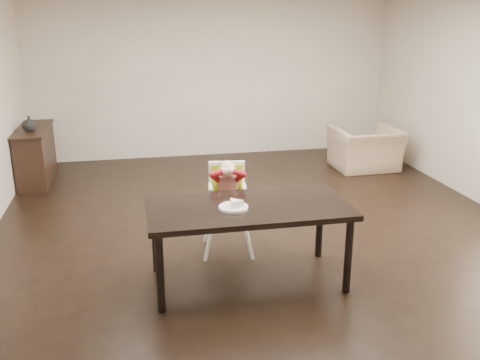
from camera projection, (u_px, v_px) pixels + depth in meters
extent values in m
plane|color=black|center=(262.00, 232.00, 6.07)|extent=(7.00, 7.00, 0.00)
cube|color=beige|center=(213.00, 76.00, 8.92)|extent=(6.00, 0.02, 2.70)
cube|color=beige|center=(453.00, 258.00, 2.39)|extent=(6.00, 0.02, 2.70)
cube|color=black|center=(248.00, 208.00, 4.76)|extent=(1.80, 0.90, 0.05)
cylinder|color=black|center=(160.00, 274.00, 4.37)|extent=(0.07, 0.07, 0.70)
cylinder|color=black|center=(348.00, 256.00, 4.69)|extent=(0.07, 0.07, 0.70)
cylinder|color=black|center=(155.00, 238.00, 5.06)|extent=(0.07, 0.07, 0.70)
cylinder|color=black|center=(320.00, 224.00, 5.38)|extent=(0.07, 0.07, 0.70)
cylinder|color=white|center=(210.00, 235.00, 5.35)|extent=(0.04, 0.04, 0.52)
cylinder|color=white|center=(247.00, 234.00, 5.37)|extent=(0.04, 0.04, 0.52)
cylinder|color=white|center=(210.00, 221.00, 5.70)|extent=(0.04, 0.04, 0.52)
cylinder|color=white|center=(244.00, 220.00, 5.73)|extent=(0.04, 0.04, 0.52)
cube|color=white|center=(228.00, 204.00, 5.46)|extent=(0.41, 0.38, 0.05)
cube|color=#A8C719|center=(228.00, 201.00, 5.45)|extent=(0.33, 0.32, 0.03)
cube|color=white|center=(227.00, 179.00, 5.53)|extent=(0.37, 0.10, 0.39)
cube|color=#A8C719|center=(227.00, 181.00, 5.51)|extent=(0.31, 0.06, 0.35)
cube|color=black|center=(221.00, 183.00, 5.44)|extent=(0.05, 0.17, 0.02)
cube|color=black|center=(233.00, 183.00, 5.44)|extent=(0.05, 0.17, 0.02)
cylinder|color=#B52714|center=(227.00, 188.00, 5.41)|extent=(0.24, 0.24, 0.25)
sphere|color=beige|center=(227.00, 169.00, 5.33)|extent=(0.19, 0.19, 0.17)
ellipsoid|color=brown|center=(227.00, 166.00, 5.34)|extent=(0.19, 0.18, 0.13)
sphere|color=beige|center=(224.00, 171.00, 5.24)|extent=(0.08, 0.08, 0.07)
sphere|color=beige|center=(231.00, 171.00, 5.24)|extent=(0.08, 0.08, 0.07)
cylinder|color=white|center=(233.00, 208.00, 4.67)|extent=(0.27, 0.27, 0.02)
torus|color=white|center=(233.00, 207.00, 4.66)|extent=(0.27, 0.27, 0.01)
imported|color=tan|center=(367.00, 142.00, 8.34)|extent=(1.02, 0.67, 0.88)
cube|color=black|center=(36.00, 156.00, 7.78)|extent=(0.40, 1.20, 0.76)
cube|color=black|center=(32.00, 129.00, 7.66)|extent=(0.44, 1.26, 0.03)
imported|color=#99999E|center=(29.00, 124.00, 7.46)|extent=(0.23, 0.24, 0.20)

